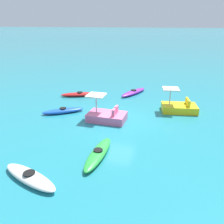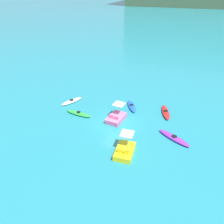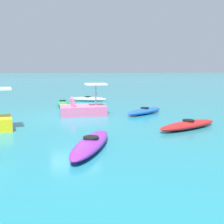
% 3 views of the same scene
% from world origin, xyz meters
% --- Properties ---
extents(ground_plane, '(600.00, 600.00, 0.00)m').
position_xyz_m(ground_plane, '(0.00, 0.00, 0.00)').
color(ground_plane, teal).
extents(kayak_blue, '(2.24, 2.76, 0.37)m').
position_xyz_m(kayak_blue, '(0.20, 3.85, 0.16)').
color(kayak_blue, blue).
rests_on(kayak_blue, ground_plane).
extents(kayak_purple, '(3.43, 2.03, 0.37)m').
position_xyz_m(kayak_purple, '(6.14, 0.04, 0.16)').
color(kayak_purple, purple).
rests_on(kayak_purple, ground_plane).
extents(kayak_green, '(3.17, 0.70, 0.37)m').
position_xyz_m(kayak_green, '(-4.46, -0.40, 0.16)').
color(kayak_green, green).
rests_on(kayak_green, ground_plane).
extents(kayak_red, '(1.95, 3.24, 0.37)m').
position_xyz_m(kayak_red, '(4.18, 4.33, 0.16)').
color(kayak_red, red).
rests_on(kayak_red, ground_plane).
extents(kayak_white, '(1.67, 3.03, 0.37)m').
position_xyz_m(kayak_white, '(-6.91, 1.64, 0.16)').
color(kayak_white, white).
rests_on(kayak_white, ground_plane).
extents(pedal_boat_pink, '(1.51, 2.46, 1.68)m').
position_xyz_m(pedal_boat_pink, '(-0.22, 0.53, 0.34)').
color(pedal_boat_pink, pink).
rests_on(pedal_boat_pink, ground_plane).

